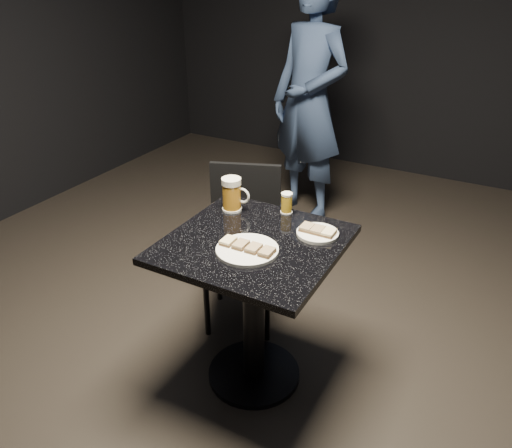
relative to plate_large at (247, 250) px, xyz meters
The scene contains 10 objects.
floor 0.76m from the plate_large, 101.99° to the left, with size 6.00×6.00×0.00m, color black.
plate_large is the anchor object (origin of this frame).
plate_small 0.33m from the plate_large, 53.40° to the left, with size 0.18×0.18×0.01m, color white.
patron 1.89m from the plate_large, 105.91° to the left, with size 0.64×0.42×1.77m, color navy.
table 0.26m from the plate_large, 101.99° to the left, with size 0.70×0.70×0.75m.
beer_mug 0.39m from the plate_large, 129.86° to the left, with size 0.13×0.09×0.16m.
beer_tumbler 0.39m from the plate_large, 91.91° to the left, with size 0.06×0.06×0.10m.
chair 0.64m from the plate_large, 122.10° to the left, with size 0.48×0.48×0.86m.
canapes_on_plate_large 0.02m from the plate_large, 63.43° to the left, with size 0.23×0.07×0.02m.
canapes_on_plate_small 0.33m from the plate_large, 53.40° to the left, with size 0.15×0.07×0.02m.
Camera 1 is at (0.87, -1.57, 1.78)m, focal length 35.00 mm.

